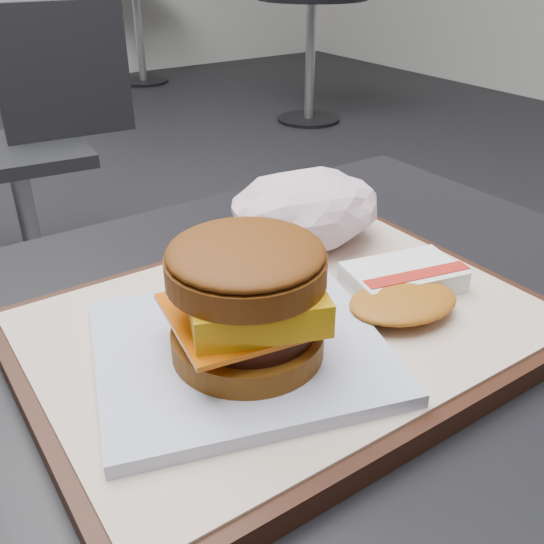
{
  "coord_description": "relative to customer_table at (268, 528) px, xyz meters",
  "views": [
    {
      "loc": [
        -0.2,
        -0.3,
        1.04
      ],
      "look_at": [
        0.01,
        0.01,
        0.83
      ],
      "focal_mm": 40.0,
      "sensor_mm": 36.0,
      "label": 1
    }
  ],
  "objects": [
    {
      "name": "neighbor_chair",
      "position": [
        0.23,
        1.64,
        -0.07
      ],
      "size": [
        0.62,
        0.46,
        0.88
      ],
      "color": "#B2B2B8",
      "rests_on": "ground"
    },
    {
      "name": "serving_tray",
      "position": [
        0.03,
        0.01,
        0.2
      ],
      "size": [
        0.38,
        0.28,
        0.02
      ],
      "color": "black",
      "rests_on": "customer_table"
    },
    {
      "name": "breakfast_sandwich",
      "position": [
        -0.03,
        -0.02,
        0.24
      ],
      "size": [
        0.23,
        0.22,
        0.09
      ],
      "color": "white",
      "rests_on": "serving_tray"
    },
    {
      "name": "bg_table_far",
      "position": [
        1.8,
        4.5,
        -0.02
      ],
      "size": [
        0.66,
        0.66,
        0.75
      ],
      "color": "black",
      "rests_on": "ground"
    },
    {
      "name": "bg_table_near",
      "position": [
        2.2,
        2.8,
        -0.02
      ],
      "size": [
        0.66,
        0.66,
        0.75
      ],
      "color": "black",
      "rests_on": "ground"
    },
    {
      "name": "customer_table",
      "position": [
        0.0,
        0.0,
        0.0
      ],
      "size": [
        0.8,
        0.6,
        0.77
      ],
      "color": "#A5A5AA",
      "rests_on": "ground"
    },
    {
      "name": "crumpled_wrapper",
      "position": [
        0.12,
        0.11,
        0.24
      ],
      "size": [
        0.14,
        0.11,
        0.06
      ],
      "primitive_type": null,
      "color": "white",
      "rests_on": "serving_tray"
    },
    {
      "name": "hash_brown",
      "position": [
        0.12,
        -0.02,
        0.22
      ],
      "size": [
        0.13,
        0.1,
        0.02
      ],
      "color": "white",
      "rests_on": "serving_tray"
    }
  ]
}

